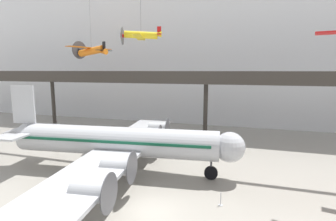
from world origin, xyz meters
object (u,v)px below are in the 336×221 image
(suspended_plane_orange_highwing, at_px, (91,51))
(suspended_plane_yellow_lowwing, at_px, (141,35))
(airliner_silver_main, at_px, (115,142))
(stanchion_barrier, at_px, (221,201))

(suspended_plane_orange_highwing, height_order, suspended_plane_yellow_lowwing, suspended_plane_yellow_lowwing)
(suspended_plane_orange_highwing, bearing_deg, airliner_silver_main, 145.79)
(airliner_silver_main, xyz_separation_m, stanchion_barrier, (11.23, -3.63, -2.94))
(airliner_silver_main, relative_size, suspended_plane_yellow_lowwing, 3.11)
(stanchion_barrier, bearing_deg, airliner_silver_main, 162.10)
(suspended_plane_yellow_lowwing, bearing_deg, stanchion_barrier, 115.18)
(airliner_silver_main, height_order, suspended_plane_yellow_lowwing, suspended_plane_yellow_lowwing)
(suspended_plane_yellow_lowwing, bearing_deg, airliner_silver_main, 79.91)
(airliner_silver_main, bearing_deg, stanchion_barrier, -24.48)
(airliner_silver_main, height_order, stanchion_barrier, airliner_silver_main)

